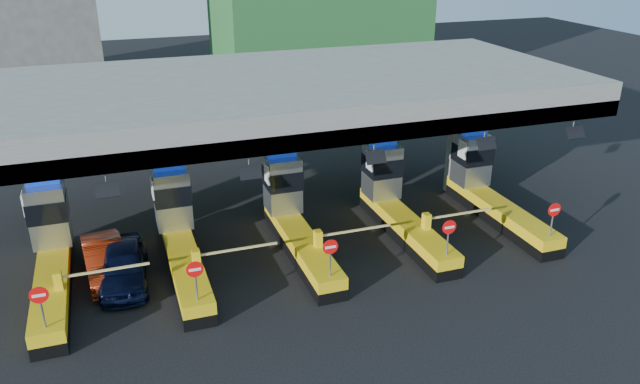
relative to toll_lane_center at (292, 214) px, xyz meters
name	(u,v)px	position (x,y,z in m)	size (l,w,h in m)	color
ground	(295,245)	(0.00, -0.28, -1.40)	(120.00, 120.00, 0.00)	black
toll_canopy	(274,96)	(0.00, 2.59, 4.74)	(28.00, 12.09, 7.00)	slate
toll_lane_far_left	(51,250)	(-10.00, 0.00, 0.00)	(4.43, 8.00, 4.16)	black
toll_lane_left	(179,231)	(-5.00, 0.00, 0.00)	(4.43, 8.00, 4.16)	black
toll_lane_center	(292,214)	(0.00, 0.00, 0.00)	(4.43, 8.00, 4.16)	black
toll_lane_right	(395,200)	(5.00, 0.00, 0.00)	(4.43, 8.00, 4.16)	black
toll_lane_far_right	(487,186)	(10.00, 0.00, 0.00)	(4.43, 8.00, 4.16)	black
van	(123,265)	(-7.36, -1.10, -0.61)	(1.85, 4.60, 1.57)	black
red_car	(105,260)	(-8.04, -0.31, -0.67)	(1.53, 4.39, 1.45)	maroon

